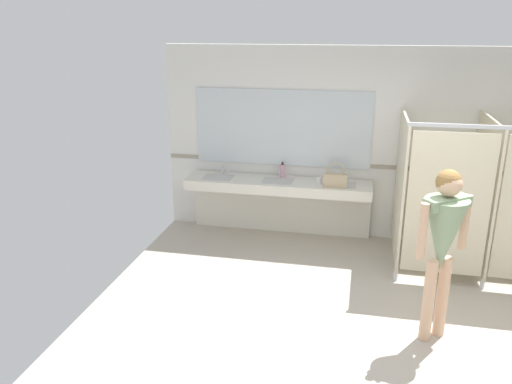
{
  "coord_description": "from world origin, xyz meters",
  "views": [
    {
      "loc": [
        -0.43,
        -4.45,
        2.95
      ],
      "look_at": [
        -1.56,
        0.88,
        1.15
      ],
      "focal_mm": 36.14,
      "sensor_mm": 36.0,
      "label": 1
    }
  ],
  "objects_px": {
    "soap_dispenser": "(282,171)",
    "handbag": "(336,179)",
    "person_standing": "(443,234)",
    "paper_cup": "(319,180)"
  },
  "relations": [
    {
      "from": "handbag",
      "to": "person_standing",
      "type": "bearing_deg",
      "value": -61.1
    },
    {
      "from": "handbag",
      "to": "paper_cup",
      "type": "relative_size",
      "value": 3.86
    },
    {
      "from": "handbag",
      "to": "soap_dispenser",
      "type": "distance_m",
      "value": 0.83
    },
    {
      "from": "handbag",
      "to": "soap_dispenser",
      "type": "xyz_separation_m",
      "value": [
        -0.77,
        0.31,
        -0.01
      ]
    },
    {
      "from": "handbag",
      "to": "paper_cup",
      "type": "height_order",
      "value": "handbag"
    },
    {
      "from": "handbag",
      "to": "soap_dispenser",
      "type": "relative_size",
      "value": 1.54
    },
    {
      "from": "handbag",
      "to": "soap_dispenser",
      "type": "height_order",
      "value": "handbag"
    },
    {
      "from": "soap_dispenser",
      "to": "person_standing",
      "type": "bearing_deg",
      "value": -50.99
    },
    {
      "from": "soap_dispenser",
      "to": "paper_cup",
      "type": "bearing_deg",
      "value": -20.08
    },
    {
      "from": "soap_dispenser",
      "to": "handbag",
      "type": "bearing_deg",
      "value": -22.0
    }
  ]
}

